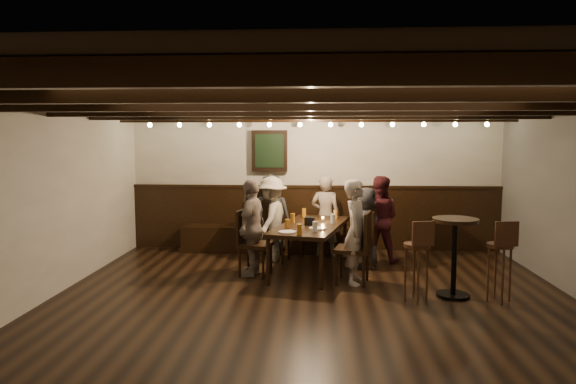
# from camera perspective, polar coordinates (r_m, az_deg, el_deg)

# --- Properties ---
(room) EXTENTS (7.00, 7.00, 7.00)m
(room) POSITION_cam_1_polar(r_m,az_deg,el_deg) (7.84, 0.89, -0.57)
(room) COLOR black
(room) RESTS_ON ground
(dining_table) EXTENTS (1.24, 2.01, 0.70)m
(dining_table) POSITION_cam_1_polar(r_m,az_deg,el_deg) (7.60, 2.49, -4.07)
(dining_table) COLOR black
(dining_table) RESTS_ON floor
(chair_left_near) EXTENTS (0.54, 0.54, 0.99)m
(chair_left_near) POSITION_cam_1_polar(r_m,az_deg,el_deg) (8.28, -1.64, -5.62)
(chair_left_near) COLOR black
(chair_left_near) RESTS_ON floor
(chair_left_far) EXTENTS (0.52, 0.52, 0.95)m
(chair_left_far) POSITION_cam_1_polar(r_m,az_deg,el_deg) (7.45, -3.78, -7.04)
(chair_left_far) COLOR black
(chair_left_far) RESTS_ON floor
(chair_right_near) EXTENTS (0.48, 0.48, 0.89)m
(chair_right_near) POSITION_cam_1_polar(r_m,az_deg,el_deg) (7.97, 8.32, -6.38)
(chair_right_near) COLOR black
(chair_right_near) RESTS_ON floor
(chair_right_far) EXTENTS (0.54, 0.54, 0.98)m
(chair_right_far) POSITION_cam_1_polar(r_m,az_deg,el_deg) (7.09, 7.31, -7.66)
(chair_right_far) COLOR black
(chair_right_far) RESTS_ON floor
(person_bench_left) EXTENTS (0.75, 0.57, 1.37)m
(person_bench_left) POSITION_cam_1_polar(r_m,az_deg,el_deg) (8.69, -1.85, -2.52)
(person_bench_left) COLOR #2A2B2D
(person_bench_left) RESTS_ON floor
(person_bench_centre) EXTENTS (0.55, 0.43, 1.35)m
(person_bench_centre) POSITION_cam_1_polar(r_m,az_deg,el_deg) (8.60, 4.18, -2.67)
(person_bench_centre) COLOR gray
(person_bench_centre) RESTS_ON floor
(person_bench_right) EXTENTS (0.77, 0.66, 1.38)m
(person_bench_right) POSITION_cam_1_polar(r_m,az_deg,el_deg) (8.31, 10.04, -2.96)
(person_bench_right) COLOR #4E1A21
(person_bench_right) RESTS_ON floor
(person_left_near) EXTENTS (0.69, 0.97, 1.37)m
(person_left_near) POSITION_cam_1_polar(r_m,az_deg,el_deg) (8.22, -1.84, -3.01)
(person_left_near) COLOR #9F9786
(person_left_near) RESTS_ON floor
(person_left_far) EXTENTS (0.52, 0.87, 1.39)m
(person_left_far) POSITION_cam_1_polar(r_m,az_deg,el_deg) (7.38, -4.03, -3.95)
(person_left_far) COLOR gray
(person_left_far) RESTS_ON floor
(person_right_near) EXTENTS (0.52, 0.68, 1.23)m
(person_right_near) POSITION_cam_1_polar(r_m,az_deg,el_deg) (7.90, 8.58, -3.94)
(person_right_near) COLOR #2A2A2D
(person_right_near) RESTS_ON floor
(person_right_far) EXTENTS (0.45, 0.58, 1.42)m
(person_right_far) POSITION_cam_1_polar(r_m,az_deg,el_deg) (7.00, 7.59, -4.42)
(person_right_far) COLOR #AC9F91
(person_right_far) RESTS_ON floor
(pint_a) EXTENTS (0.07, 0.07, 0.14)m
(pint_a) POSITION_cam_1_polar(r_m,az_deg,el_deg) (8.31, 1.78, -2.30)
(pint_a) COLOR #BF7219
(pint_a) RESTS_ON dining_table
(pint_b) EXTENTS (0.07, 0.07, 0.14)m
(pint_b) POSITION_cam_1_polar(r_m,az_deg,el_deg) (8.15, 5.30, -2.49)
(pint_b) COLOR #BF7219
(pint_b) RESTS_ON dining_table
(pint_c) EXTENTS (0.07, 0.07, 0.14)m
(pint_c) POSITION_cam_1_polar(r_m,az_deg,el_deg) (7.75, 0.52, -2.91)
(pint_c) COLOR #BF7219
(pint_c) RESTS_ON dining_table
(pint_d) EXTENTS (0.07, 0.07, 0.14)m
(pint_d) POSITION_cam_1_polar(r_m,az_deg,el_deg) (7.70, 5.03, -2.98)
(pint_d) COLOR silver
(pint_d) RESTS_ON dining_table
(pint_e) EXTENTS (0.07, 0.07, 0.14)m
(pint_e) POSITION_cam_1_polar(r_m,az_deg,el_deg) (7.20, -0.07, -3.59)
(pint_e) COLOR #BF7219
(pint_e) RESTS_ON dining_table
(pint_f) EXTENTS (0.07, 0.07, 0.14)m
(pint_f) POSITION_cam_1_polar(r_m,az_deg,el_deg) (7.00, 3.01, -3.87)
(pint_f) COLOR silver
(pint_f) RESTS_ON dining_table
(pint_g) EXTENTS (0.07, 0.07, 0.14)m
(pint_g) POSITION_cam_1_polar(r_m,az_deg,el_deg) (6.80, 1.29, -4.16)
(pint_g) COLOR #BF7219
(pint_g) RESTS_ON dining_table
(plate_near) EXTENTS (0.24, 0.24, 0.01)m
(plate_near) POSITION_cam_1_polar(r_m,az_deg,el_deg) (6.96, -0.10, -4.45)
(plate_near) COLOR white
(plate_near) RESTS_ON dining_table
(plate_far) EXTENTS (0.24, 0.24, 0.01)m
(plate_far) POSITION_cam_1_polar(r_m,az_deg,el_deg) (7.26, 3.31, -4.03)
(plate_far) COLOR white
(plate_far) RESTS_ON dining_table
(condiment_caddy) EXTENTS (0.15, 0.10, 0.12)m
(condiment_caddy) POSITION_cam_1_polar(r_m,az_deg,el_deg) (7.53, 2.41, -3.25)
(condiment_caddy) COLOR black
(condiment_caddy) RESTS_ON dining_table
(candle) EXTENTS (0.05, 0.05, 0.05)m
(candle) POSITION_cam_1_polar(r_m,az_deg,el_deg) (7.84, 3.88, -3.14)
(candle) COLOR beige
(candle) RESTS_ON dining_table
(high_top_table) EXTENTS (0.56, 0.56, 0.99)m
(high_top_table) POSITION_cam_1_polar(r_m,az_deg,el_deg) (6.70, 18.02, -5.67)
(high_top_table) COLOR black
(high_top_table) RESTS_ON floor
(bar_stool_left) EXTENTS (0.34, 0.35, 1.00)m
(bar_stool_left) POSITION_cam_1_polar(r_m,az_deg,el_deg) (6.46, 14.08, -8.51)
(bar_stool_left) COLOR #371F11
(bar_stool_left) RESTS_ON floor
(bar_stool_right) EXTENTS (0.32, 0.33, 1.00)m
(bar_stool_right) POSITION_cam_1_polar(r_m,az_deg,el_deg) (6.76, 22.43, -8.13)
(bar_stool_right) COLOR #371F11
(bar_stool_right) RESTS_ON floor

